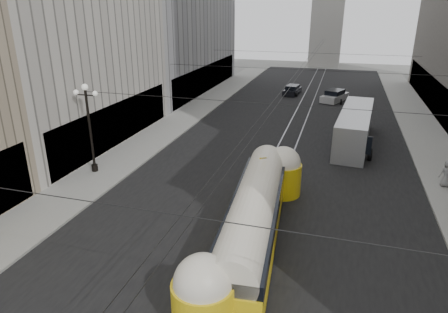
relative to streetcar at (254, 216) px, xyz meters
The scene contains 12 objects.
road 20.33m from the streetcar, 91.41° to the left, with size 20.00×85.00×0.02m, color black.
sidewalk_left 26.89m from the streetcar, 117.74° to the left, with size 4.00×72.00×0.15m, color gray.
sidewalk_right 26.44m from the streetcar, 64.18° to the left, with size 4.00×72.00×0.15m, color gray.
rail_left 20.37m from the streetcar, 93.53° to the left, with size 0.12×85.00×0.04m, color gray.
rail_right 20.33m from the streetcar, 89.29° to the left, with size 0.12×85.00×0.04m, color gray.
lamppost_left_mid 14.47m from the streetcar, 156.25° to the left, with size 1.86×0.44×6.37m.
catenary 19.73m from the streetcar, 91.14° to the left, with size 25.00×72.00×0.23m.
streetcar is the anchor object (origin of this frame).
city_bus 18.70m from the streetcar, 74.56° to the left, with size 3.41×11.91×2.98m.
sedan_white_far 34.79m from the streetcar, 85.40° to the left, with size 3.49×5.05×1.48m.
sedan_dark_far 37.49m from the streetcar, 94.44° to the left, with size 2.20×4.24×1.28m.
pedestrian_sidewalk_right 14.85m from the streetcar, 43.20° to the left, with size 0.89×0.54×1.81m, color slate.
Camera 1 is at (4.08, -5.05, 11.48)m, focal length 32.00 mm.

